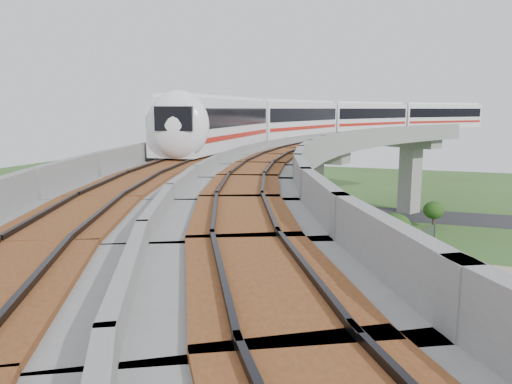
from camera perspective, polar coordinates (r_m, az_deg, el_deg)
ground at (r=38.50m, az=0.99°, el=-10.62°), size 160.00×160.00×0.00m
dirt_lot at (r=35.06m, az=22.81°, el=-13.43°), size 18.00×26.00×0.04m
asphalt_road at (r=66.66m, az=9.08°, el=-2.06°), size 60.00×8.00×0.03m
viaduct at (r=35.40m, az=6.96°, el=2.63°), size 19.58×73.98×11.40m
metro_train at (r=52.93m, az=10.44°, el=8.34°), size 21.95×58.42×3.64m
fence at (r=36.59m, az=15.94°, el=-10.84°), size 3.87×38.73×1.50m
tree_0 at (r=58.88m, az=19.64°, el=-1.97°), size 2.31×2.31×3.08m
tree_1 at (r=52.41m, az=15.62°, el=-3.82°), size 1.92×1.92×2.30m
tree_2 at (r=48.14m, az=15.52°, el=-3.93°), size 3.19×3.19×3.71m
tree_3 at (r=42.42m, az=12.95°, el=-5.83°), size 2.19×2.19×3.14m
tree_4 at (r=33.93m, az=9.85°, el=-9.24°), size 3.16×3.16×3.77m
tree_5 at (r=29.52m, az=9.09°, el=-11.70°), size 2.83×2.83×3.84m
tree_6 at (r=24.24m, az=11.84°, el=-16.85°), size 3.10×3.10×3.88m
car_white at (r=29.80m, az=12.63°, el=-15.84°), size 2.65×3.54×1.12m
car_red at (r=38.49m, az=25.57°, el=-10.44°), size 3.39×4.33×1.37m
car_dark at (r=43.92m, az=20.03°, el=-7.87°), size 3.61×1.51×1.04m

